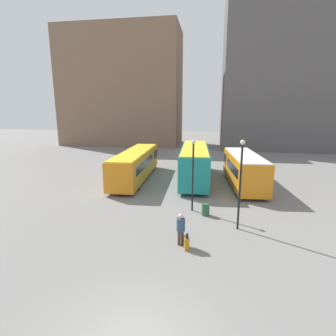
{
  "coord_description": "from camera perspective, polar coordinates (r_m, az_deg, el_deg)",
  "views": [
    {
      "loc": [
        2.09,
        -6.24,
        6.94
      ],
      "look_at": [
        -1.25,
        14.52,
        2.26
      ],
      "focal_mm": 28.0,
      "sensor_mm": 36.0,
      "label": 1
    }
  ],
  "objects": [
    {
      "name": "traveler",
      "position": [
        13.93,
        2.8,
        -12.59
      ],
      "size": [
        0.54,
        0.54,
        1.74
      ],
      "rotation": [
        0.0,
        0.0,
        1.79
      ],
      "color": "#4C3828",
      "rests_on": "ground_plane"
    },
    {
      "name": "bus_0",
      "position": [
        26.85,
        -6.99,
        0.93
      ],
      "size": [
        2.92,
        11.88,
        2.9
      ],
      "rotation": [
        0.0,
        0.0,
        1.61
      ],
      "color": "orange",
      "rests_on": "ground_plane"
    },
    {
      "name": "lamp_post_0",
      "position": [
        15.53,
        15.51,
        -2.04
      ],
      "size": [
        0.28,
        0.28,
        5.32
      ],
      "color": "black",
      "rests_on": "ground_plane"
    },
    {
      "name": "bus_1",
      "position": [
        26.5,
        5.8,
        1.32
      ],
      "size": [
        3.21,
        11.54,
        3.34
      ],
      "rotation": [
        0.0,
        0.0,
        1.62
      ],
      "color": "#19847F",
      "rests_on": "ground_plane"
    },
    {
      "name": "building_block_left",
      "position": [
        56.1,
        -9.96,
        16.7
      ],
      "size": [
        23.44,
        10.79,
        22.38
      ],
      "color": "#7F604C",
      "rests_on": "ground_plane"
    },
    {
      "name": "building_block_right",
      "position": [
        56.31,
        25.86,
        24.54
      ],
      "size": [
        24.11,
        15.06,
        39.52
      ],
      "color": "#5B5656",
      "rests_on": "ground_plane"
    },
    {
      "name": "trash_bin",
      "position": [
        17.96,
        8.18,
        -8.87
      ],
      "size": [
        0.52,
        0.52,
        0.85
      ],
      "color": "#285633",
      "rests_on": "ground_plane"
    },
    {
      "name": "lamp_post_1",
      "position": [
        17.89,
        5.45,
        -0.3
      ],
      "size": [
        0.28,
        0.28,
        5.0
      ],
      "color": "black",
      "rests_on": "ground_plane"
    },
    {
      "name": "bus_2",
      "position": [
        25.17,
        16.2,
        -0.17
      ],
      "size": [
        3.29,
        9.22,
        3.0
      ],
      "rotation": [
        0.0,
        0.0,
        1.66
      ],
      "color": "orange",
      "rests_on": "ground_plane"
    },
    {
      "name": "suitcase",
      "position": [
        13.87,
        4.05,
        -15.98
      ],
      "size": [
        0.32,
        0.47,
        0.93
      ],
      "rotation": [
        0.0,
        0.0,
        1.79
      ],
      "color": "#B27A1E",
      "rests_on": "ground_plane"
    }
  ]
}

